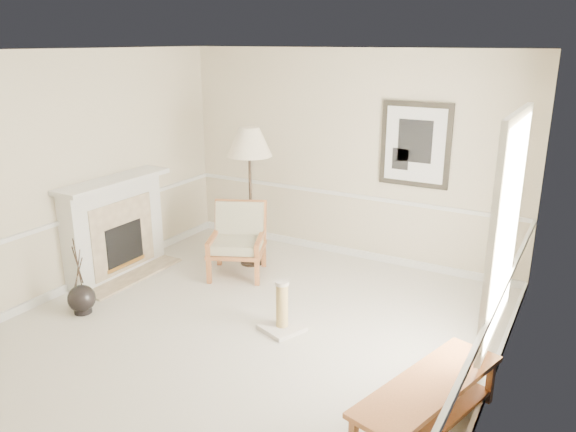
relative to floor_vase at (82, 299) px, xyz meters
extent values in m
plane|color=silver|center=(1.86, 0.44, -0.17)|extent=(5.50, 5.50, 0.00)
cube|color=beige|center=(1.86, 3.19, 1.28)|extent=(5.00, 0.04, 2.90)
cube|color=beige|center=(-0.64, 0.44, 1.28)|extent=(0.04, 5.50, 2.90)
cube|color=beige|center=(4.36, 0.44, 1.28)|extent=(0.04, 5.50, 2.90)
cube|color=white|center=(1.86, 0.44, 2.73)|extent=(5.00, 5.50, 0.04)
cube|color=white|center=(1.86, 3.17, -0.12)|extent=(4.95, 0.04, 0.10)
cube|color=white|center=(1.86, 3.17, 0.73)|extent=(4.95, 0.04, 0.05)
cube|color=white|center=(4.32, 0.84, 1.33)|extent=(0.03, 1.20, 1.80)
cube|color=white|center=(4.31, 0.84, 1.33)|extent=(0.05, 1.34, 1.94)
cube|color=black|center=(2.81, 3.16, 1.53)|extent=(0.92, 0.04, 1.10)
cube|color=white|center=(2.81, 3.14, 1.53)|extent=(0.78, 0.01, 0.96)
cube|color=black|center=(2.81, 3.13, 1.58)|extent=(0.45, 0.01, 0.55)
cube|color=white|center=(-0.50, 1.04, 0.46)|extent=(0.28, 1.50, 1.25)
cube|color=white|center=(-0.45, 1.04, 1.11)|extent=(0.46, 1.64, 0.06)
cube|color=#C6B28E|center=(-0.35, 1.04, 0.38)|extent=(0.02, 1.05, 0.95)
cube|color=black|center=(-0.34, 1.04, 0.25)|extent=(0.02, 0.62, 0.58)
cube|color=#C38F41|center=(-0.34, 1.04, -0.01)|extent=(0.01, 0.66, 0.05)
cube|color=#C6B28E|center=(-0.34, 1.04, -0.15)|extent=(0.60, 1.50, 0.03)
sphere|color=black|center=(0.00, 0.00, 0.01)|extent=(0.31, 0.31, 0.31)
cylinder|color=black|center=(0.00, 0.00, -0.12)|extent=(0.20, 0.20, 0.09)
cylinder|color=black|center=(0.00, 0.00, 0.42)|extent=(0.05, 0.13, 0.49)
cylinder|color=black|center=(0.00, 0.00, 0.38)|extent=(0.06, 0.16, 0.40)
cylinder|color=black|center=(0.00, 0.00, 0.46)|extent=(0.03, 0.07, 0.58)
cube|color=#9D5E32|center=(0.76, 1.37, 0.02)|extent=(0.08, 0.08, 0.38)
cube|color=#9D5E32|center=(0.51, 1.94, 0.02)|extent=(0.08, 0.08, 0.38)
cube|color=#9D5E32|center=(1.33, 1.63, 0.02)|extent=(0.08, 0.08, 0.38)
cube|color=#9D5E32|center=(1.08, 2.20, 0.02)|extent=(0.08, 0.08, 0.38)
cube|color=#9D5E32|center=(0.92, 1.79, 0.18)|extent=(0.93, 0.93, 0.05)
cube|color=#9D5E32|center=(0.79, 2.08, 0.50)|extent=(0.71, 0.44, 0.55)
cube|color=#9D5E32|center=(0.64, 1.66, 0.35)|extent=(0.34, 0.67, 0.05)
cube|color=#9D5E32|center=(1.21, 1.91, 0.35)|extent=(0.34, 0.67, 0.05)
cube|color=white|center=(0.92, 1.79, 0.27)|extent=(0.85, 0.85, 0.12)
cube|color=white|center=(0.82, 2.02, 0.52)|extent=(0.67, 0.44, 0.49)
cylinder|color=black|center=(0.87, 2.21, -0.15)|extent=(0.31, 0.31, 0.03)
cylinder|color=black|center=(0.87, 2.21, 0.72)|extent=(0.04, 0.04, 1.72)
cone|color=#FFF3CB|center=(0.87, 2.21, 1.55)|extent=(0.66, 0.66, 0.38)
cube|color=#9D5E32|center=(4.01, -0.07, 0.25)|extent=(0.87, 1.61, 0.04)
cube|color=#9D5E32|center=(4.01, -0.07, -0.06)|extent=(0.78, 1.48, 0.03)
cube|color=#9D5E32|center=(4.04, 0.66, 0.03)|extent=(0.07, 0.07, 0.40)
cube|color=#9D5E32|center=(4.38, 0.56, 0.03)|extent=(0.07, 0.07, 0.40)
cube|color=beige|center=(2.19, 0.78, -0.14)|extent=(0.52, 0.52, 0.05)
cylinder|color=tan|center=(2.19, 0.78, 0.12)|extent=(0.13, 0.13, 0.48)
cylinder|color=beige|center=(2.19, 0.78, 0.38)|extent=(0.15, 0.15, 0.04)
camera|label=1|loc=(4.91, -3.90, 2.83)|focal=35.00mm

